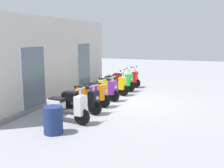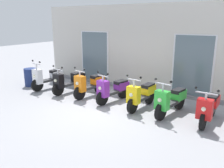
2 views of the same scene
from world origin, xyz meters
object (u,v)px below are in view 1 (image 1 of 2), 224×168
scooter_green (119,82)px  scooter_red (126,78)px  scooter_orange (92,94)px  scooter_purple (103,89)px  scooter_yellow (113,85)px  traffic_cone (132,79)px  scooter_white (68,107)px  scooter_black (81,100)px  trash_bin (53,120)px

scooter_green → scooter_red: bearing=-1.7°
scooter_orange → scooter_purple: size_ratio=1.02×
scooter_yellow → scooter_green: size_ratio=0.94×
scooter_green → scooter_purple: bearing=178.6°
scooter_green → traffic_cone: size_ratio=3.19×
scooter_purple → scooter_green: (2.07, -0.05, -0.00)m
scooter_purple → scooter_orange: bearing=177.3°
scooter_white → scooter_green: 5.21m
scooter_white → scooter_orange: size_ratio=1.01×
scooter_white → scooter_red: bearing=-0.3°
scooter_green → scooter_red: scooter_green is taller
scooter_purple → scooter_red: scooter_purple is taller
scooter_yellow → scooter_green: 0.96m
scooter_red → scooter_orange: bearing=178.2°
scooter_purple → scooter_black: bearing=179.2°
scooter_purple → traffic_cone: 4.28m
scooter_purple → scooter_green: bearing=-1.4°
scooter_green → traffic_cone: bearing=-1.0°
scooter_red → trash_bin: (-7.27, -0.04, -0.07)m
scooter_yellow → traffic_cone: bearing=-0.8°
trash_bin → scooter_orange: bearing=3.1°
scooter_yellow → trash_bin: bearing=-179.2°
scooter_orange → scooter_green: 3.12m
scooter_green → traffic_cone: scooter_green is taller
scooter_white → trash_bin: 0.99m
scooter_orange → scooter_red: 4.20m
scooter_black → scooter_purple: size_ratio=1.05×
scooter_orange → scooter_purple: (1.05, -0.05, -0.02)m
scooter_black → traffic_cone: bearing=-1.1°
scooter_yellow → scooter_white: bearing=-179.9°
scooter_yellow → scooter_black: bearing=178.7°
traffic_cone → trash_bin: (-8.40, -0.03, 0.12)m
scooter_black → scooter_red: scooter_black is taller
scooter_purple → trash_bin: 4.12m
scooter_black → scooter_orange: 0.99m
scooter_green → scooter_orange: bearing=178.2°
scooter_red → traffic_cone: scooter_red is taller
scooter_yellow → scooter_orange: bearing=177.5°
scooter_purple → traffic_cone: bearing=-1.2°
scooter_black → scooter_orange: scooter_orange is taller
trash_bin → traffic_cone: bearing=0.2°
scooter_green → trash_bin: bearing=-179.4°
scooter_orange → scooter_yellow: bearing=-2.5°
scooter_white → scooter_black: (1.11, 0.08, -0.02)m
traffic_cone → scooter_white: bearing=179.7°
scooter_yellow → trash_bin: 5.23m
scooter_white → scooter_yellow: bearing=0.1°
scooter_black → scooter_yellow: (3.14, -0.07, -0.00)m
scooter_black → scooter_green: bearing=-1.1°
scooter_white → scooter_orange: 2.09m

